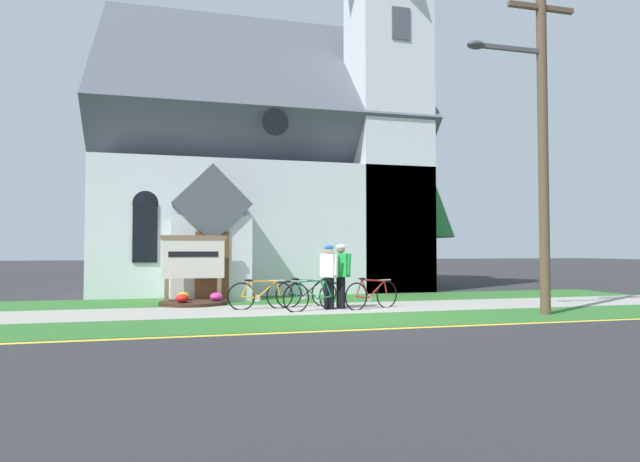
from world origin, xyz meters
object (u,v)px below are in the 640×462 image
bicycle_white (261,295)px  roadside_conifer (405,169)px  church_sign (194,259)px  cyclist_in_red_jersey (341,271)px  utility_pole (539,113)px  cyclist_in_blue_jersey (329,271)px  bicycle_yellow (372,294)px  bicycle_silver (306,293)px  bicycle_red (314,296)px

bicycle_white → roadside_conifer: (7.04, 6.79, 4.59)m
church_sign → roadside_conifer: size_ratio=0.25×
cyclist_in_red_jersey → utility_pole: size_ratio=0.19×
church_sign → cyclist_in_red_jersey: 4.45m
church_sign → cyclist_in_blue_jersey: 4.17m
bicycle_white → roadside_conifer: 10.81m
bicycle_white → utility_pole: (6.39, -2.79, 4.49)m
church_sign → cyclist_in_blue_jersey: size_ratio=1.17×
cyclist_in_blue_jersey → cyclist_in_red_jersey: cyclist_in_red_jersey is taller
bicycle_white → utility_pole: bearing=-23.6°
church_sign → roadside_conifer: 10.64m
church_sign → utility_pole: size_ratio=0.22×
bicycle_yellow → cyclist_in_blue_jersey: (-1.10, 0.22, 0.61)m
church_sign → bicycle_white: (1.68, -1.95, -0.90)m
church_sign → roadside_conifer: (8.73, 4.84, 3.69)m
bicycle_white → bicycle_silver: size_ratio=0.99×
bicycle_yellow → utility_pole: utility_pole is taller
church_sign → bicycle_silver: 3.53m
bicycle_yellow → bicycle_red: bearing=-177.1°
roadside_conifer → bicycle_silver: bearing=-131.5°
bicycle_silver → roadside_conifer: 9.81m
bicycle_yellow → utility_pole: bearing=-31.3°
church_sign → cyclist_in_red_jersey: size_ratio=1.16×
bicycle_white → church_sign: bearing=130.8°
cyclist_in_blue_jersey → bicycle_white: bearing=166.5°
church_sign → roadside_conifer: roadside_conifer is taller
roadside_conifer → church_sign: bearing=-151.0°
cyclist_in_red_jersey → church_sign: bearing=147.5°
utility_pole → roadside_conifer: size_ratio=1.12×
cyclist_in_blue_jersey → bicycle_yellow: bearing=-11.1°
bicycle_white → roadside_conifer: size_ratio=0.22×
bicycle_white → cyclist_in_blue_jersey: size_ratio=1.03×
bicycle_white → bicycle_yellow: (2.84, -0.63, 0.00)m
bicycle_silver → cyclist_in_red_jersey: 1.23m
bicycle_yellow → roadside_conifer: bearing=60.5°
church_sign → utility_pole: bearing=-30.4°
bicycle_silver → cyclist_in_blue_jersey: cyclist_in_blue_jersey is taller
bicycle_white → utility_pole: utility_pole is taller
bicycle_silver → bicycle_yellow: bicycle_yellow is taller
cyclist_in_red_jersey → bicycle_white: bearing=168.0°
bicycle_silver → cyclist_in_red_jersey: cyclist_in_red_jersey is taller
bicycle_silver → bicycle_yellow: size_ratio=1.04×
cyclist_in_red_jersey → roadside_conifer: roadside_conifer is taller
bicycle_red → cyclist_in_red_jersey: bearing=19.4°
bicycle_white → cyclist_in_blue_jersey: cyclist_in_blue_jersey is taller
utility_pole → cyclist_in_red_jersey: bearing=151.5°
bicycle_silver → bicycle_red: bearing=-91.1°
utility_pole → bicycle_silver: bearing=148.9°
church_sign → bicycle_silver: bearing=-29.1°
bicycle_white → roadside_conifer: roadside_conifer is taller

